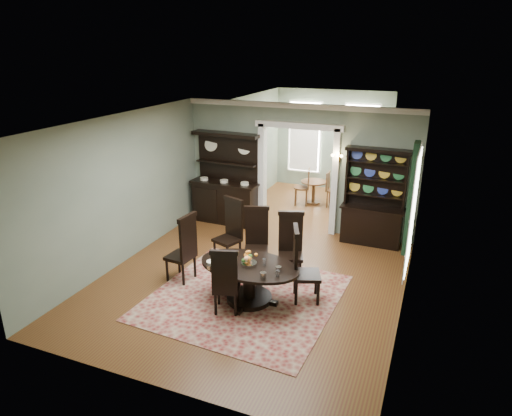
% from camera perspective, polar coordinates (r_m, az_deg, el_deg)
% --- Properties ---
extents(room, '(5.51, 6.01, 3.01)m').
position_cam_1_polar(room, '(8.10, -0.85, 0.60)').
color(room, brown).
rests_on(room, ground).
extents(parlor, '(3.51, 3.50, 3.01)m').
position_cam_1_polar(parlor, '(13.17, 8.55, 7.65)').
color(parlor, brown).
rests_on(parlor, ground).
extents(doorway_trim, '(2.08, 0.25, 2.57)m').
position_cam_1_polar(doorway_trim, '(10.76, 5.30, 5.61)').
color(doorway_trim, silver).
rests_on(doorway_trim, floor).
extents(right_window, '(0.15, 1.47, 2.12)m').
position_cam_1_polar(right_window, '(8.36, 18.89, 0.29)').
color(right_window, white).
rests_on(right_window, wall_right).
extents(wall_sconce, '(0.27, 0.21, 0.21)m').
position_cam_1_polar(wall_sconce, '(10.33, 10.17, 6.33)').
color(wall_sconce, '#B17C2F').
rests_on(wall_sconce, back_wall_right).
extents(rug, '(3.29, 3.29, 0.01)m').
position_cam_1_polar(rug, '(8.26, -1.45, -11.06)').
color(rug, maroon).
rests_on(rug, floor).
extents(dining_table, '(1.88, 1.80, 0.71)m').
position_cam_1_polar(dining_table, '(7.93, -0.86, -8.43)').
color(dining_table, black).
rests_on(dining_table, rug).
extents(centerpiece, '(1.37, 0.88, 0.23)m').
position_cam_1_polar(centerpiece, '(7.78, -0.91, -6.69)').
color(centerpiece, silver).
rests_on(centerpiece, dining_table).
extents(chair_far_left, '(0.63, 0.61, 1.33)m').
position_cam_1_polar(chair_far_left, '(9.33, -3.16, -2.54)').
color(chair_far_left, black).
rests_on(chair_far_left, rug).
extents(chair_far_mid, '(0.60, 0.58, 1.28)m').
position_cam_1_polar(chair_far_mid, '(8.97, 0.08, -3.62)').
color(chair_far_mid, black).
rests_on(chair_far_mid, rug).
extents(chair_far_right, '(0.60, 0.59, 1.30)m').
position_cam_1_polar(chair_far_right, '(8.70, 4.34, -4.41)').
color(chair_far_right, black).
rests_on(chair_far_right, rug).
extents(chair_end_left, '(0.52, 0.54, 1.34)m').
position_cam_1_polar(chair_end_left, '(8.58, -8.91, -4.78)').
color(chair_end_left, black).
rests_on(chair_end_left, rug).
extents(chair_end_right, '(0.62, 0.64, 1.36)m').
position_cam_1_polar(chair_end_right, '(7.89, 5.59, -6.87)').
color(chair_end_right, black).
rests_on(chair_end_right, rug).
extents(chair_near, '(0.55, 0.53, 1.20)m').
position_cam_1_polar(chair_near, '(7.51, -3.84, -8.99)').
color(chair_near, black).
rests_on(chair_near, rug).
extents(sideboard, '(1.72, 0.66, 2.25)m').
position_cam_1_polar(sideboard, '(11.38, -3.79, 2.07)').
color(sideboard, black).
rests_on(sideboard, floor).
extents(welsh_dresser, '(1.39, 0.53, 2.16)m').
position_cam_1_polar(welsh_dresser, '(10.43, 14.41, -0.22)').
color(welsh_dresser, black).
rests_on(welsh_dresser, floor).
extents(parlor_table, '(0.71, 0.71, 0.65)m').
position_cam_1_polar(parlor_table, '(12.85, 7.20, 2.38)').
color(parlor_table, '#4E2D16').
rests_on(parlor_table, parlor_floor).
extents(parlor_chair_left, '(0.46, 0.45, 1.02)m').
position_cam_1_polar(parlor_chair_left, '(12.70, 6.03, 2.78)').
color(parlor_chair_left, '#4E2D16').
rests_on(parlor_chair_left, parlor_floor).
extents(parlor_chair_right, '(0.41, 0.41, 0.98)m').
position_cam_1_polar(parlor_chair_right, '(12.64, 9.44, 2.42)').
color(parlor_chair_right, '#4E2D16').
rests_on(parlor_chair_right, parlor_floor).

